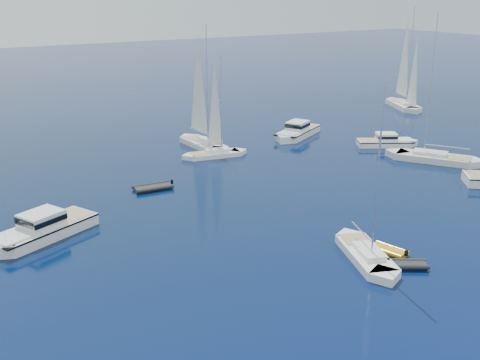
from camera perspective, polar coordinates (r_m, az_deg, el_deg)
The scene contains 12 objects.
ground at distance 36.98m, azimuth 18.85°, elevation -16.11°, with size 400.00×400.00×0.00m, color #081352.
motor_cruiser_centre at distance 52.76m, azimuth -18.70°, elevation -5.35°, with size 3.38×11.05×2.90m, color silver, non-canonical shape.
motor_cruiser_far_r at distance 80.94m, azimuth 14.03°, elevation 3.22°, with size 2.65×8.65×2.27m, color white, non-canonical shape.
motor_cruiser_distant at distance 83.87m, azimuth 5.51°, elevation 4.21°, with size 3.24×10.59×2.78m, color white, non-canonical shape.
sailboat_fore at distance 47.39m, azimuth 12.09°, elevation -7.50°, with size 2.59×9.96×14.64m, color white, non-canonical shape.
sailboat_mid_r at distance 75.35m, azimuth 18.24°, elevation 1.73°, with size 3.22×12.38×18.21m, color silver, non-canonical shape.
sailboat_centre at distance 73.62m, azimuth -2.45°, elevation 2.28°, with size 2.31×8.89×13.07m, color white, non-canonical shape.
sailboat_sails_r at distance 78.10m, azimuth -3.54°, elevation 3.20°, with size 2.93×11.26×16.55m, color silver, non-canonical shape.
sailboat_sails_far at distance 107.72m, azimuth 15.50°, elevation 6.77°, with size 3.17×12.20×17.93m, color white, non-canonical shape.
tender_yellow at distance 48.82m, azimuth 14.16°, elevation -6.86°, with size 1.77×3.13×0.95m, color #CE930C, non-canonical shape.
tender_grey_near at distance 46.86m, azimuth 15.94°, elevation -8.13°, with size 1.73×3.04×0.95m, color black, non-canonical shape.
tender_grey_far at distance 62.37m, azimuth -8.42°, elevation -0.90°, with size 2.27×4.24×0.95m, color black, non-canonical shape.
Camera 1 is at (-24.68, -18.62, 20.29)m, focal length 44.04 mm.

